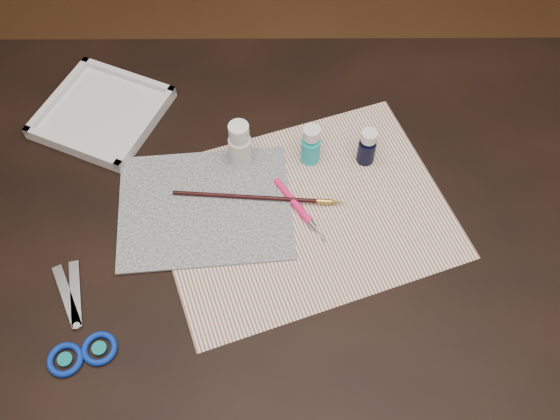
{
  "coord_description": "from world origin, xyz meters",
  "views": [
    {
      "loc": [
        -0.0,
        -0.54,
        1.63
      ],
      "look_at": [
        0.0,
        0.0,
        0.8
      ],
      "focal_mm": 40.0,
      "sensor_mm": 36.0,
      "label": 1
    }
  ],
  "objects_px": {
    "paint_bottle_cyan": "(311,145)",
    "palette_tray": "(102,112)",
    "paint_bottle_white": "(240,145)",
    "scissors": "(70,317)",
    "paint_bottle_navy": "(367,147)",
    "canvas": "(205,207)",
    "paper": "(303,212)"
  },
  "relations": [
    {
      "from": "paint_bottle_cyan",
      "to": "palette_tray",
      "type": "bearing_deg",
      "value": 165.02
    },
    {
      "from": "paint_bottle_white",
      "to": "scissors",
      "type": "relative_size",
      "value": 0.47
    },
    {
      "from": "paint_bottle_white",
      "to": "paint_bottle_navy",
      "type": "height_order",
      "value": "paint_bottle_white"
    },
    {
      "from": "paint_bottle_cyan",
      "to": "canvas",
      "type": "bearing_deg",
      "value": -150.52
    },
    {
      "from": "paint_bottle_white",
      "to": "paint_bottle_navy",
      "type": "distance_m",
      "value": 0.22
    },
    {
      "from": "paint_bottle_white",
      "to": "paint_bottle_cyan",
      "type": "height_order",
      "value": "paint_bottle_white"
    },
    {
      "from": "canvas",
      "to": "paint_bottle_white",
      "type": "xyz_separation_m",
      "value": [
        0.06,
        0.1,
        0.04
      ]
    },
    {
      "from": "paint_bottle_navy",
      "to": "palette_tray",
      "type": "xyz_separation_m",
      "value": [
        -0.48,
        0.1,
        -0.03
      ]
    },
    {
      "from": "canvas",
      "to": "paint_bottle_navy",
      "type": "relative_size",
      "value": 3.83
    },
    {
      "from": "paint_bottle_navy",
      "to": "palette_tray",
      "type": "distance_m",
      "value": 0.49
    },
    {
      "from": "scissors",
      "to": "paint_bottle_navy",
      "type": "bearing_deg",
      "value": -83.85
    },
    {
      "from": "paper",
      "to": "paint_bottle_white",
      "type": "height_order",
      "value": "paint_bottle_white"
    },
    {
      "from": "paint_bottle_white",
      "to": "scissors",
      "type": "height_order",
      "value": "paint_bottle_white"
    },
    {
      "from": "canvas",
      "to": "palette_tray",
      "type": "height_order",
      "value": "palette_tray"
    },
    {
      "from": "paint_bottle_white",
      "to": "paint_bottle_cyan",
      "type": "relative_size",
      "value": 1.19
    },
    {
      "from": "paint_bottle_cyan",
      "to": "palette_tray",
      "type": "distance_m",
      "value": 0.4
    },
    {
      "from": "paint_bottle_navy",
      "to": "palette_tray",
      "type": "bearing_deg",
      "value": 167.68
    },
    {
      "from": "palette_tray",
      "to": "scissors",
      "type": "bearing_deg",
      "value": -88.53
    },
    {
      "from": "canvas",
      "to": "palette_tray",
      "type": "distance_m",
      "value": 0.29
    },
    {
      "from": "paint_bottle_navy",
      "to": "paper",
      "type": "bearing_deg",
      "value": -135.86
    },
    {
      "from": "paint_bottle_white",
      "to": "paint_bottle_navy",
      "type": "xyz_separation_m",
      "value": [
        0.22,
        0.0,
        -0.01
      ]
    },
    {
      "from": "paper",
      "to": "paint_bottle_white",
      "type": "distance_m",
      "value": 0.16
    },
    {
      "from": "scissors",
      "to": "paint_bottle_white",
      "type": "bearing_deg",
      "value": -66.51
    },
    {
      "from": "paint_bottle_white",
      "to": "scissors",
      "type": "bearing_deg",
      "value": -130.18
    },
    {
      "from": "canvas",
      "to": "paint_bottle_white",
      "type": "distance_m",
      "value": 0.12
    },
    {
      "from": "canvas",
      "to": "scissors",
      "type": "xyz_separation_m",
      "value": [
        -0.19,
        -0.2,
        0.0
      ]
    },
    {
      "from": "paint_bottle_white",
      "to": "paint_bottle_cyan",
      "type": "bearing_deg",
      "value": 2.31
    },
    {
      "from": "paper",
      "to": "palette_tray",
      "type": "height_order",
      "value": "palette_tray"
    },
    {
      "from": "scissors",
      "to": "palette_tray",
      "type": "bearing_deg",
      "value": -24.86
    },
    {
      "from": "paint_bottle_navy",
      "to": "palette_tray",
      "type": "height_order",
      "value": "paint_bottle_navy"
    },
    {
      "from": "paint_bottle_navy",
      "to": "paint_bottle_cyan",
      "type": "bearing_deg",
      "value": 178.57
    },
    {
      "from": "paint_bottle_white",
      "to": "palette_tray",
      "type": "bearing_deg",
      "value": 157.63
    }
  ]
}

